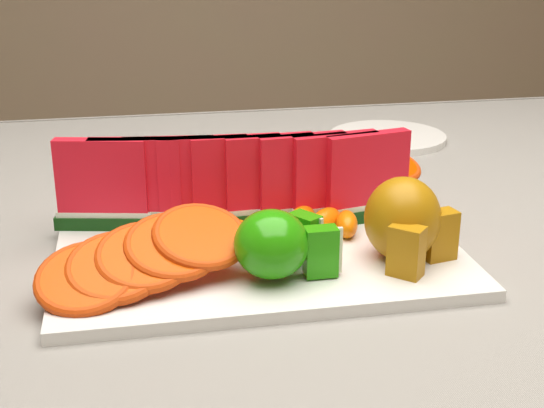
{
  "coord_description": "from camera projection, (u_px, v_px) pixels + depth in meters",
  "views": [
    {
      "loc": [
        -0.15,
        -0.8,
        1.08
      ],
      "look_at": [
        -0.02,
        -0.1,
        0.81
      ],
      "focal_mm": 50.0,
      "sensor_mm": 36.0,
      "label": 1
    }
  ],
  "objects": [
    {
      "name": "side_plate",
      "position": [
        388.0,
        137.0,
        1.18
      ],
      "size": [
        0.24,
        0.24,
        0.01
      ],
      "color": "silver",
      "rests_on": "tablecloth"
    },
    {
      "name": "fork",
      "position": [
        69.0,
        160.0,
        1.07
      ],
      "size": [
        0.04,
        0.19,
        0.0
      ],
      "color": "silver",
      "rests_on": "tablecloth"
    },
    {
      "name": "apple_cluster",
      "position": [
        279.0,
        244.0,
        0.69
      ],
      "size": [
        0.11,
        0.09,
        0.06
      ],
      "color": "#2E8515",
      "rests_on": "platter"
    },
    {
      "name": "table",
      "position": [
        270.0,
        295.0,
        0.92
      ],
      "size": [
        1.4,
        0.9,
        0.75
      ],
      "color": "#482E1B",
      "rests_on": "ground"
    },
    {
      "name": "orange_fan_front",
      "position": [
        145.0,
        256.0,
        0.68
      ],
      "size": [
        0.21,
        0.14,
        0.06
      ],
      "color": "#F83202",
      "rests_on": "platter"
    },
    {
      "name": "tablecloth",
      "position": [
        270.0,
        247.0,
        0.89
      ],
      "size": [
        1.53,
        1.03,
        0.2
      ],
      "color": "gray",
      "rests_on": "table"
    },
    {
      "name": "platter",
      "position": [
        256.0,
        247.0,
        0.78
      ],
      "size": [
        0.4,
        0.3,
        0.01
      ],
      "color": "silver",
      "rests_on": "tablecloth"
    },
    {
      "name": "watermelon_row",
      "position": [
        236.0,
        183.0,
        0.8
      ],
      "size": [
        0.39,
        0.07,
        0.1
      ],
      "color": "#0E3409",
      "rests_on": "platter"
    },
    {
      "name": "tangerine_segments",
      "position": [
        268.0,
        229.0,
        0.77
      ],
      "size": [
        0.2,
        0.08,
        0.03
      ],
      "color": "#D2570A",
      "rests_on": "platter"
    },
    {
      "name": "orange_fan_back",
      "position": [
        272.0,
        179.0,
        0.89
      ],
      "size": [
        0.38,
        0.11,
        0.05
      ],
      "color": "#F83202",
      "rests_on": "platter"
    },
    {
      "name": "pear_cluster",
      "position": [
        405.0,
        222.0,
        0.72
      ],
      "size": [
        0.1,
        0.11,
        0.08
      ],
      "color": "olive",
      "rests_on": "platter"
    }
  ]
}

